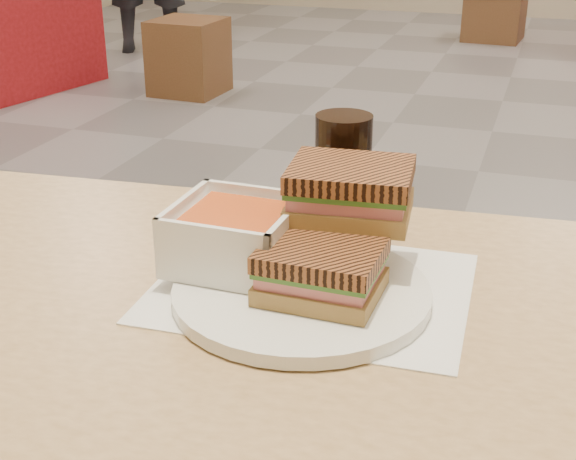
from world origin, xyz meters
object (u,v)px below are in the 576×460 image
(plate, at_px, (301,293))
(bg_chair_0r, at_px, (189,57))
(main_table, at_px, (177,410))
(soup_bowl, at_px, (235,238))
(cola_glass, at_px, (343,174))
(panini_lower, at_px, (321,271))
(bg_chair_2l, at_px, (495,8))

(plate, relative_size, bg_chair_0r, 0.63)
(plate, bearing_deg, bg_chair_0r, 116.96)
(main_table, height_order, soup_bowl, soup_bowl)
(cola_glass, bearing_deg, main_table, -111.94)
(main_table, bearing_deg, bg_chair_0r, 115.01)
(panini_lower, bearing_deg, soup_bowl, 159.67)
(main_table, height_order, cola_glass, cola_glass)
(bg_chair_0r, relative_size, bg_chair_2l, 0.89)
(cola_glass, bearing_deg, panini_lower, -81.02)
(main_table, distance_m, bg_chair_2l, 5.88)
(soup_bowl, bearing_deg, main_table, -106.20)
(plate, bearing_deg, panini_lower, -23.90)
(panini_lower, relative_size, bg_chair_2l, 0.25)
(main_table, bearing_deg, bg_chair_2l, 91.45)
(soup_bowl, distance_m, cola_glass, 0.18)
(plate, bearing_deg, main_table, -147.65)
(soup_bowl, xyz_separation_m, panini_lower, (0.11, -0.04, -0.00))
(plate, relative_size, bg_chair_2l, 0.56)
(main_table, relative_size, plate, 4.68)
(plate, distance_m, bg_chair_2l, 5.82)
(plate, distance_m, cola_glass, 0.20)
(plate, xyz_separation_m, bg_chair_0r, (-1.79, 3.51, -0.55))
(bg_chair_0r, bearing_deg, bg_chair_2l, 56.30)
(cola_glass, height_order, bg_chair_2l, cola_glass)
(soup_bowl, distance_m, bg_chair_2l, 5.79)
(soup_bowl, height_order, cola_glass, cola_glass)
(soup_bowl, distance_m, bg_chair_0r, 3.92)
(bg_chair_2l, bearing_deg, bg_chair_0r, -123.70)
(plate, distance_m, bg_chair_0r, 3.98)
(panini_lower, bearing_deg, cola_glass, 98.98)
(plate, xyz_separation_m, panini_lower, (0.02, -0.01, 0.03))
(plate, height_order, cola_glass, cola_glass)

